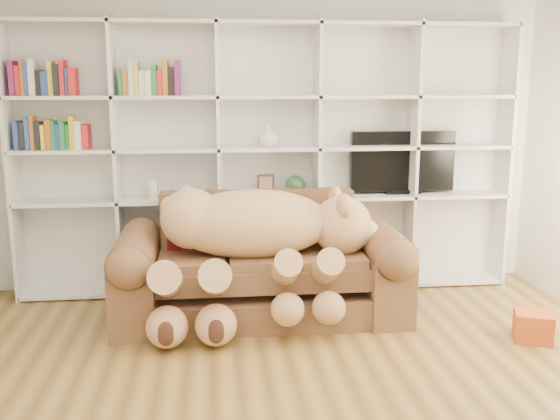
{
  "coord_description": "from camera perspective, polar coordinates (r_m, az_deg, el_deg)",
  "views": [
    {
      "loc": [
        -0.5,
        -3.21,
        1.87
      ],
      "look_at": [
        0.03,
        1.63,
        0.87
      ],
      "focal_mm": 40.0,
      "sensor_mm": 36.0,
      "label": 1
    }
  ],
  "objects": [
    {
      "name": "floor",
      "position": [
        3.75,
        2.38,
        -18.41
      ],
      "size": [
        5.0,
        5.0,
        0.0
      ],
      "primitive_type": "plane",
      "color": "brown",
      "rests_on": "ground"
    },
    {
      "name": "bookshelf",
      "position": [
        5.61,
        -3.6,
        5.74
      ],
      "size": [
        4.43,
        0.35,
        2.4
      ],
      "color": "silver",
      "rests_on": "floor"
    },
    {
      "name": "teddy_bear",
      "position": [
        4.83,
        -2.32,
        -2.66
      ],
      "size": [
        1.83,
        0.98,
        1.06
      ],
      "rotation": [
        0.0,
        0.0,
        -0.15
      ],
      "color": "tan",
      "rests_on": "sofa"
    },
    {
      "name": "shelf_vase",
      "position": [
        5.56,
        -1.12,
        6.77
      ],
      "size": [
        0.24,
        0.24,
        0.19
      ],
      "primitive_type": "imported",
      "rotation": [
        0.0,
        0.0,
        -0.41
      ],
      "color": "beige",
      "rests_on": "bookshelf"
    },
    {
      "name": "throw_pillow",
      "position": [
        5.16,
        -7.7,
        -1.43
      ],
      "size": [
        0.47,
        0.28,
        0.48
      ],
      "primitive_type": "cube",
      "rotation": [
        -0.24,
        0.0,
        -0.05
      ],
      "color": "#5F1010",
      "rests_on": "sofa"
    },
    {
      "name": "snow_globe",
      "position": [
        5.6,
        -8.54,
        1.74
      ],
      "size": [
        0.12,
        0.12,
        0.12
      ],
      "primitive_type": "sphere",
      "color": "white",
      "rests_on": "bookshelf"
    },
    {
      "name": "figurine_short",
      "position": [
        5.6,
        -9.63,
        1.6
      ],
      "size": [
        0.06,
        0.06,
        0.11
      ],
      "primitive_type": "cylinder",
      "rotation": [
        0.0,
        0.0,
        0.02
      ],
      "color": "beige",
      "rests_on": "bookshelf"
    },
    {
      "name": "gift_box",
      "position": [
        5.05,
        22.13,
        -9.81
      ],
      "size": [
        0.34,
        0.33,
        0.21
      ],
      "primitive_type": "cube",
      "rotation": [
        0.0,
        0.0,
        -0.38
      ],
      "color": "#C64F1A",
      "rests_on": "floor"
    },
    {
      "name": "wall_back",
      "position": [
        5.75,
        -1.27,
        6.36
      ],
      "size": [
        5.0,
        0.02,
        2.7
      ],
      "primitive_type": "cube",
      "color": "silver",
      "rests_on": "floor"
    },
    {
      "name": "sofa",
      "position": [
        5.1,
        -1.79,
        -5.6
      ],
      "size": [
        2.31,
        1.0,
        0.97
      ],
      "color": "brown",
      "rests_on": "floor"
    },
    {
      "name": "tv",
      "position": [
        5.88,
        11.11,
        4.26
      ],
      "size": [
        0.97,
        0.18,
        0.57
      ],
      "color": "black",
      "rests_on": "bookshelf"
    },
    {
      "name": "picture_frame",
      "position": [
        5.61,
        -1.32,
        2.3
      ],
      "size": [
        0.15,
        0.04,
        0.19
      ],
      "primitive_type": "cube",
      "rotation": [
        0.0,
        0.0,
        -0.11
      ],
      "color": "#512B1B",
      "rests_on": "bookshelf"
    },
    {
      "name": "figurine_tall",
      "position": [
        5.61,
        -11.56,
        1.88
      ],
      "size": [
        0.11,
        0.11,
        0.17
      ],
      "primitive_type": "cylinder",
      "rotation": [
        0.0,
        0.0,
        -0.4
      ],
      "color": "beige",
      "rests_on": "bookshelf"
    },
    {
      "name": "green_vase",
      "position": [
        5.64,
        1.39,
        2.24
      ],
      "size": [
        0.19,
        0.19,
        0.19
      ],
      "primitive_type": "sphere",
      "color": "#2B5530",
      "rests_on": "bookshelf"
    }
  ]
}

